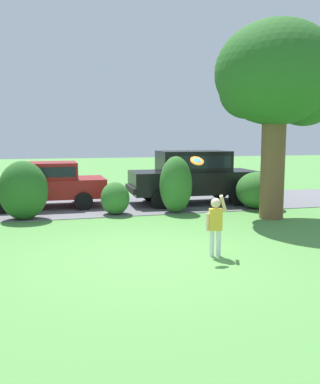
% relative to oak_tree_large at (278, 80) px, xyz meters
% --- Properties ---
extents(ground_plane, '(80.00, 80.00, 0.00)m').
position_rel_oak_tree_large_xyz_m(ground_plane, '(-4.61, -3.18, -4.06)').
color(ground_plane, '#518E42').
extents(driveway_strip, '(28.00, 4.40, 0.02)m').
position_rel_oak_tree_large_xyz_m(driveway_strip, '(-4.61, 3.42, -4.05)').
color(driveway_strip, slate).
rests_on(driveway_strip, ground).
extents(oak_tree_large, '(3.82, 3.53, 5.76)m').
position_rel_oak_tree_large_xyz_m(oak_tree_large, '(0.00, 0.00, 0.00)').
color(oak_tree_large, brown).
rests_on(oak_tree_large, ground).
extents(shrub_centre_left, '(1.41, 1.16, 1.74)m').
position_rel_oak_tree_large_xyz_m(shrub_centre_left, '(-7.30, 1.55, -3.19)').
color(shrub_centre_left, '#286023').
rests_on(shrub_centre_left, ground).
extents(shrub_centre, '(0.90, 0.94, 1.03)m').
position_rel_oak_tree_large_xyz_m(shrub_centre, '(-4.58, 1.67, -3.55)').
color(shrub_centre, '#33702B').
rests_on(shrub_centre, ground).
extents(shrub_centre_right, '(1.04, 1.06, 1.82)m').
position_rel_oak_tree_large_xyz_m(shrub_centre_right, '(-2.65, 1.51, -3.15)').
color(shrub_centre_right, '#33702B').
rests_on(shrub_centre_right, ground).
extents(shrub_far_end, '(1.45, 1.52, 1.25)m').
position_rel_oak_tree_large_xyz_m(shrub_far_end, '(0.25, 1.55, -3.44)').
color(shrub_far_end, '#33702B').
rests_on(shrub_far_end, ground).
extents(parked_sedan, '(4.40, 2.10, 1.56)m').
position_rel_oak_tree_large_xyz_m(parked_sedan, '(-6.68, 3.65, -3.22)').
color(parked_sedan, maroon).
rests_on(parked_sedan, ground).
extents(parked_suv, '(4.75, 2.21, 1.92)m').
position_rel_oak_tree_large_xyz_m(parked_suv, '(-1.50, 3.18, -2.99)').
color(parked_suv, black).
rests_on(parked_suv, ground).
extents(child_thrower, '(0.47, 0.23, 1.29)m').
position_rel_oak_tree_large_xyz_m(child_thrower, '(-3.34, -3.50, -3.35)').
color(child_thrower, white).
rests_on(child_thrower, ground).
extents(frisbee, '(0.29, 0.25, 0.19)m').
position_rel_oak_tree_large_xyz_m(frisbee, '(-3.68, -3.28, -2.11)').
color(frisbee, orange).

